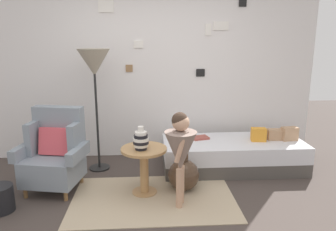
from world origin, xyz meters
TOP-DOWN VIEW (x-y plane):
  - ground_plane at (0.00, 0.00)m, footprint 12.00×12.00m
  - gallery_wall at (0.00, 1.95)m, footprint 4.80×0.12m
  - rug at (-0.05, 0.48)m, footprint 1.82×1.16m
  - armchair at (-1.20, 0.84)m, footprint 0.83×0.69m
  - daybed at (1.07, 1.29)m, footprint 1.90×0.81m
  - pillow_head at (1.84, 1.26)m, footprint 0.23×0.15m
  - pillow_mid at (1.65, 1.30)m, footprint 0.22×0.13m
  - pillow_back at (1.40, 1.26)m, footprint 0.21×0.14m
  - side_table at (-0.15, 0.63)m, footprint 0.53×0.53m
  - vase_striped at (-0.18, 0.59)m, footprint 0.18×0.18m
  - floor_lamp at (-0.77, 1.40)m, footprint 0.42×0.42m
  - person_child at (0.24, 0.31)m, footprint 0.34×0.34m
  - book_on_daybed at (0.63, 1.40)m, footprint 0.25×0.21m
  - demijohn_near at (0.32, 0.68)m, footprint 0.37×0.37m
  - magazine_basket at (-1.65, 0.32)m, footprint 0.28×0.28m

SIDE VIEW (x-z plane):
  - ground_plane at x=0.00m, z-range 0.00..0.00m
  - rug at x=-0.05m, z-range 0.00..0.01m
  - magazine_basket at x=-1.65m, z-range 0.00..0.28m
  - demijohn_near at x=0.32m, z-range -0.04..0.42m
  - daybed at x=1.07m, z-range 0.00..0.40m
  - side_table at x=-0.15m, z-range 0.11..0.67m
  - book_on_daybed at x=0.63m, z-range 0.40..0.43m
  - armchair at x=-1.20m, z-range -0.05..0.92m
  - pillow_mid at x=1.65m, z-range 0.40..0.55m
  - pillow_back at x=1.40m, z-range 0.40..0.58m
  - pillow_head at x=1.84m, z-range 0.40..0.58m
  - person_child at x=0.24m, z-range 0.14..1.17m
  - vase_striped at x=-0.18m, z-range 0.53..0.80m
  - gallery_wall at x=0.00m, z-range 0.00..2.60m
  - floor_lamp at x=-0.77m, z-range 0.59..2.23m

